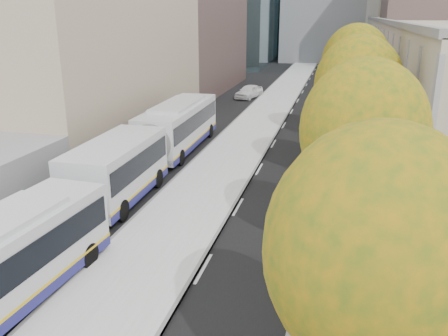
% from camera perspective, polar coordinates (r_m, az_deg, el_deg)
% --- Properties ---
extents(bus_platform, '(4.25, 150.00, 0.15)m').
position_cam_1_polar(bus_platform, '(39.35, 3.80, 5.10)').
color(bus_platform, '#BABABA').
rests_on(bus_platform, ground).
extents(sidewalk, '(4.75, 150.00, 0.08)m').
position_cam_1_polar(sidewalk, '(38.82, 15.53, 4.24)').
color(sidewalk, gray).
rests_on(sidewalk, ground).
extents(building_tan, '(18.00, 92.00, 8.00)m').
position_cam_1_polar(building_tan, '(68.13, 25.23, 12.34)').
color(building_tan, gray).
rests_on(building_tan, ground).
extents(bus_shelter, '(1.90, 4.40, 2.53)m').
position_cam_1_polar(bus_shelter, '(15.57, 23.43, -9.21)').
color(bus_shelter, '#383A3F').
rests_on(bus_shelter, sidewalk).
extents(tree_b, '(4.00, 4.00, 6.97)m').
position_cam_1_polar(tree_b, '(8.73, 17.95, -9.48)').
color(tree_b, '#2E2515').
rests_on(tree_b, sidewalk).
extents(tree_c, '(4.20, 4.20, 7.28)m').
position_cam_1_polar(tree_c, '(16.20, 16.44, 4.22)').
color(tree_c, '#2E2515').
rests_on(tree_c, sidewalk).
extents(tree_d, '(4.40, 4.40, 7.60)m').
position_cam_1_polar(tree_d, '(25.01, 15.84, 9.49)').
color(tree_d, '#2E2515').
rests_on(tree_d, sidewalk).
extents(tree_e, '(4.60, 4.60, 7.92)m').
position_cam_1_polar(tree_e, '(33.92, 15.55, 12.01)').
color(tree_e, '#2E2515').
rests_on(tree_e, sidewalk).
extents(bus_far, '(2.96, 18.30, 3.04)m').
position_cam_1_polar(bus_far, '(28.69, -8.04, 3.28)').
color(bus_far, silver).
rests_on(bus_far, ground).
extents(distant_car, '(2.85, 4.61, 1.47)m').
position_cam_1_polar(distant_car, '(52.65, 3.02, 9.18)').
color(distant_car, silver).
rests_on(distant_car, ground).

